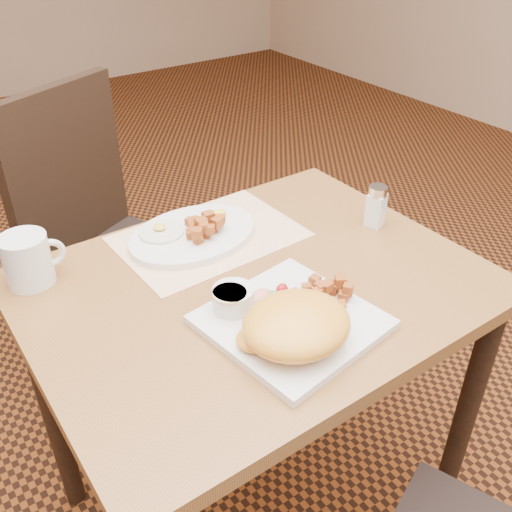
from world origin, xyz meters
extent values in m
plane|color=black|center=(0.00, 0.00, 0.00)|extent=(8.00, 8.00, 0.00)
cube|color=brown|center=(0.00, 0.00, 0.73)|extent=(0.90, 0.70, 0.03)
cylinder|color=black|center=(0.40, -0.30, 0.36)|extent=(0.05, 0.05, 0.71)
cylinder|color=black|center=(-0.40, 0.30, 0.36)|extent=(0.05, 0.05, 0.71)
cylinder|color=black|center=(0.40, 0.30, 0.36)|extent=(0.05, 0.05, 0.71)
cube|color=black|center=(-0.03, 0.62, 0.45)|extent=(0.56, 0.56, 0.05)
cylinder|color=black|center=(0.05, 0.86, 0.21)|extent=(0.04, 0.04, 0.42)
cylinder|color=black|center=(0.20, 0.53, 0.21)|extent=(0.04, 0.04, 0.42)
cylinder|color=black|center=(-0.27, 0.70, 0.21)|extent=(0.04, 0.04, 0.42)
cylinder|color=black|center=(-0.12, 0.38, 0.21)|extent=(0.04, 0.04, 0.42)
cube|color=black|center=(-0.12, 0.80, 0.72)|extent=(0.40, 0.21, 0.50)
cube|color=white|center=(0.01, 0.20, 0.75)|extent=(0.41, 0.29, 0.00)
cube|color=silver|center=(-0.03, -0.15, 0.76)|extent=(0.32, 0.32, 0.02)
ellipsoid|color=gold|center=(-0.06, -0.20, 0.80)|extent=(0.19, 0.17, 0.07)
ellipsoid|color=gold|center=(-0.03, -0.22, 0.78)|extent=(0.08, 0.07, 0.03)
ellipsoid|color=gold|center=(-0.12, -0.17, 0.78)|extent=(0.08, 0.07, 0.03)
cylinder|color=silver|center=(-0.10, -0.06, 0.79)|extent=(0.08, 0.08, 0.04)
cylinder|color=beige|center=(-0.11, -0.06, 0.81)|extent=(0.06, 0.06, 0.01)
ellipsoid|color=#387223|center=(-0.03, -0.08, 0.77)|extent=(0.04, 0.03, 0.01)
ellipsoid|color=red|center=(0.00, -0.08, 0.78)|extent=(0.03, 0.03, 0.03)
ellipsoid|color=#F28C72|center=(-0.05, -0.07, 0.78)|extent=(0.07, 0.04, 0.02)
cylinder|color=white|center=(-0.08, 0.25, 0.77)|extent=(0.10, 0.10, 0.01)
ellipsoid|color=yellow|center=(-0.08, 0.26, 0.78)|extent=(0.03, 0.03, 0.01)
ellipsoid|color=#387223|center=(0.05, 0.26, 0.78)|extent=(0.05, 0.04, 0.01)
ellipsoid|color=yellow|center=(0.06, 0.24, 0.78)|extent=(0.04, 0.04, 0.02)
cube|color=white|center=(0.36, 0.02, 0.79)|extent=(0.05, 0.05, 0.08)
cylinder|color=silver|center=(0.36, 0.02, 0.84)|extent=(0.05, 0.05, 0.02)
cylinder|color=silver|center=(-0.37, 0.26, 0.80)|extent=(0.09, 0.09, 0.11)
torus|color=silver|center=(-0.33, 0.26, 0.81)|extent=(0.06, 0.02, 0.06)
cube|color=#AD531C|center=(0.10, -0.16, 0.77)|extent=(0.02, 0.02, 0.01)
cube|color=#AD531C|center=(0.07, -0.14, 0.79)|extent=(0.02, 0.02, 0.02)
cube|color=#AD531C|center=(0.02, -0.10, 0.77)|extent=(0.02, 0.02, 0.01)
cube|color=#AD531C|center=(0.04, -0.13, 0.77)|extent=(0.02, 0.02, 0.02)
cube|color=#AD531C|center=(0.10, -0.14, 0.79)|extent=(0.02, 0.02, 0.02)
cube|color=#AD531C|center=(0.03, -0.12, 0.77)|extent=(0.02, 0.02, 0.02)
cube|color=#AD531C|center=(0.01, -0.12, 0.77)|extent=(0.03, 0.03, 0.02)
cube|color=#AD531C|center=(0.05, -0.13, 0.79)|extent=(0.02, 0.02, 0.02)
cube|color=#AD531C|center=(0.10, -0.16, 0.79)|extent=(0.03, 0.03, 0.02)
cube|color=#AD531C|center=(0.00, -0.12, 0.79)|extent=(0.03, 0.03, 0.02)
cube|color=#AD531C|center=(0.08, -0.09, 0.77)|extent=(0.02, 0.02, 0.02)
cube|color=#AD531C|center=(0.06, -0.13, 0.77)|extent=(0.02, 0.02, 0.02)
cube|color=#AD531C|center=(0.06, -0.13, 0.78)|extent=(0.02, 0.02, 0.02)
cube|color=#AD531C|center=(0.06, -0.13, 0.77)|extent=(0.02, 0.02, 0.02)
cube|color=#AD531C|center=(0.06, -0.18, 0.78)|extent=(0.03, 0.03, 0.02)
cube|color=#AD531C|center=(0.10, -0.14, 0.79)|extent=(0.03, 0.03, 0.02)
cube|color=#AD531C|center=(0.06, -0.13, 0.79)|extent=(0.02, 0.02, 0.02)
cube|color=#AD531C|center=(0.08, -0.13, 0.77)|extent=(0.02, 0.02, 0.02)
cube|color=#AD531C|center=(0.06, -0.14, 0.79)|extent=(0.02, 0.02, 0.02)
cube|color=#AD531C|center=(0.09, -0.13, 0.78)|extent=(0.03, 0.03, 0.02)
cube|color=#AD531C|center=(0.05, -0.10, 0.77)|extent=(0.02, 0.02, 0.01)
cube|color=#AD531C|center=(0.09, -0.16, 0.77)|extent=(0.02, 0.03, 0.02)
cube|color=#AD531C|center=(0.05, -0.15, 0.77)|extent=(0.03, 0.03, 0.02)
cube|color=#AD531C|center=(0.06, -0.13, 0.79)|extent=(0.02, 0.02, 0.02)
cube|color=#AD531C|center=(0.04, -0.13, 0.78)|extent=(0.03, 0.03, 0.02)
cube|color=#AD531C|center=(0.04, -0.14, 0.79)|extent=(0.02, 0.02, 0.02)
cube|color=#AD531C|center=(-0.04, 0.20, 0.78)|extent=(0.03, 0.03, 0.02)
cube|color=#AD531C|center=(0.01, 0.19, 0.78)|extent=(0.03, 0.03, 0.02)
cube|color=#AD531C|center=(0.03, 0.22, 0.78)|extent=(0.03, 0.03, 0.02)
cube|color=#AD531C|center=(-0.01, 0.22, 0.78)|extent=(0.02, 0.02, 0.02)
cube|color=#AD531C|center=(-0.01, 0.20, 0.80)|extent=(0.03, 0.03, 0.02)
cube|color=#AD531C|center=(0.00, 0.25, 0.78)|extent=(0.02, 0.02, 0.02)
cube|color=#AD531C|center=(0.00, 0.22, 0.78)|extent=(0.02, 0.02, 0.02)
cube|color=#AD531C|center=(-0.01, 0.20, 0.80)|extent=(0.03, 0.03, 0.02)
cube|color=#AD531C|center=(-0.02, 0.18, 0.80)|extent=(0.03, 0.03, 0.02)
cube|color=#AD531C|center=(-0.04, 0.17, 0.80)|extent=(0.03, 0.03, 0.02)
cube|color=#AD531C|center=(0.02, 0.18, 0.80)|extent=(0.03, 0.03, 0.02)
cube|color=#AD531C|center=(0.02, 0.21, 0.80)|extent=(0.03, 0.02, 0.02)
cube|color=#AD531C|center=(0.04, 0.19, 0.79)|extent=(0.03, 0.03, 0.02)
cube|color=#AD531C|center=(0.02, 0.21, 0.78)|extent=(0.03, 0.03, 0.02)
cube|color=#AD531C|center=(-0.03, 0.20, 0.78)|extent=(0.02, 0.02, 0.02)
cube|color=#AD531C|center=(-0.01, 0.20, 0.80)|extent=(0.03, 0.03, 0.02)
cube|color=#AD531C|center=(-0.02, 0.22, 0.78)|extent=(0.03, 0.03, 0.02)
cube|color=#AD531C|center=(-0.01, 0.16, 0.80)|extent=(0.03, 0.03, 0.02)
cube|color=#AD531C|center=(-0.01, 0.24, 0.78)|extent=(0.02, 0.02, 0.02)
cube|color=#AD531C|center=(-0.01, 0.18, 0.78)|extent=(0.03, 0.03, 0.02)
cube|color=#AD531C|center=(-0.04, 0.17, 0.78)|extent=(0.02, 0.02, 0.02)
camera|label=1|loc=(-0.54, -0.76, 1.43)|focal=40.00mm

